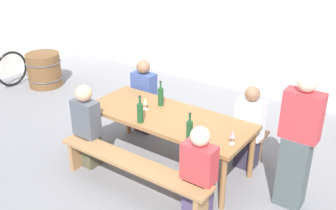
% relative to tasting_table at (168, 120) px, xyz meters
% --- Properties ---
extents(ground_plane, '(24.00, 24.00, 0.00)m').
position_rel_tasting_table_xyz_m(ground_plane, '(0.00, 0.00, -0.68)').
color(ground_plane, slate).
extents(back_wall, '(14.00, 0.20, 3.20)m').
position_rel_tasting_table_xyz_m(back_wall, '(0.00, 3.00, 0.92)').
color(back_wall, silver).
rests_on(back_wall, ground).
extents(tasting_table, '(2.21, 0.89, 0.75)m').
position_rel_tasting_table_xyz_m(tasting_table, '(0.00, 0.00, 0.00)').
color(tasting_table, olive).
rests_on(tasting_table, ground).
extents(bench_near, '(2.11, 0.30, 0.45)m').
position_rel_tasting_table_xyz_m(bench_near, '(0.00, -0.74, -0.32)').
color(bench_near, '#9E7247').
rests_on(bench_near, ground).
extents(bench_far, '(2.11, 0.30, 0.45)m').
position_rel_tasting_table_xyz_m(bench_far, '(0.00, 0.74, -0.32)').
color(bench_far, '#9E7247').
rests_on(bench_far, ground).
extents(wine_bottle_0, '(0.08, 0.08, 0.36)m').
position_rel_tasting_table_xyz_m(wine_bottle_0, '(-0.18, -0.34, 0.20)').
color(wine_bottle_0, '#194723').
rests_on(wine_bottle_0, tasting_table).
extents(wine_bottle_1, '(0.08, 0.08, 0.35)m').
position_rel_tasting_table_xyz_m(wine_bottle_1, '(-0.26, 0.20, 0.20)').
color(wine_bottle_1, '#194723').
rests_on(wine_bottle_1, tasting_table).
extents(wine_bottle_2, '(0.08, 0.08, 0.32)m').
position_rel_tasting_table_xyz_m(wine_bottle_2, '(0.54, -0.33, 0.19)').
color(wine_bottle_2, '#194723').
rests_on(wine_bottle_2, tasting_table).
extents(wine_glass_0, '(0.07, 0.07, 0.17)m').
position_rel_tasting_table_xyz_m(wine_glass_0, '(1.00, -0.17, 0.19)').
color(wine_glass_0, silver).
rests_on(wine_glass_0, tasting_table).
extents(wine_glass_1, '(0.06, 0.06, 0.17)m').
position_rel_tasting_table_xyz_m(wine_glass_1, '(-0.35, -0.02, 0.19)').
color(wine_glass_1, silver).
rests_on(wine_glass_1, tasting_table).
extents(seated_guest_near_0, '(0.35, 0.24, 1.16)m').
position_rel_tasting_table_xyz_m(seated_guest_near_0, '(-0.89, -0.59, -0.12)').
color(seated_guest_near_0, brown).
rests_on(seated_guest_near_0, ground).
extents(seated_guest_near_1, '(0.38, 0.24, 1.10)m').
position_rel_tasting_table_xyz_m(seated_guest_near_1, '(0.83, -0.59, -0.15)').
color(seated_guest_near_1, '#4C4266').
rests_on(seated_guest_near_1, ground).
extents(seated_guest_far_0, '(0.36, 0.24, 1.17)m').
position_rel_tasting_table_xyz_m(seated_guest_far_0, '(-0.87, 0.59, -0.12)').
color(seated_guest_far_0, '#4C3648').
rests_on(seated_guest_far_0, ground).
extents(seated_guest_far_1, '(0.36, 0.24, 1.16)m').
position_rel_tasting_table_xyz_m(seated_guest_far_1, '(0.88, 0.59, -0.12)').
color(seated_guest_far_1, '#322D40').
rests_on(seated_guest_far_1, ground).
extents(standing_host, '(0.41, 0.24, 1.64)m').
position_rel_tasting_table_xyz_m(standing_host, '(1.63, 0.17, 0.12)').
color(standing_host, '#475253').
rests_on(standing_host, ground).
extents(wine_barrel, '(0.69, 0.69, 0.66)m').
position_rel_tasting_table_xyz_m(wine_barrel, '(-3.66, 0.91, -0.35)').
color(wine_barrel, brown).
rests_on(wine_barrel, ground).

